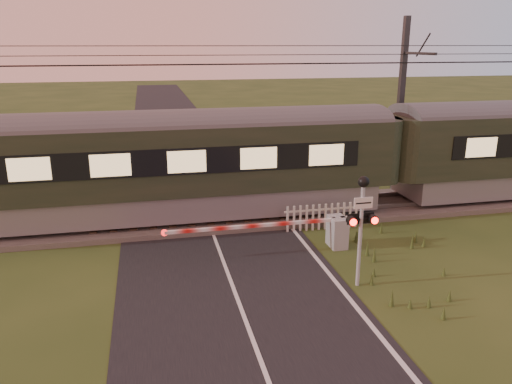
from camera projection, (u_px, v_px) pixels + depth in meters
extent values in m
plane|color=#283C17|center=(240.00, 307.00, 12.17)|extent=(160.00, 160.00, 0.00)
cube|color=black|center=(240.00, 307.00, 12.17)|extent=(6.00, 140.00, 0.02)
cube|color=#47423D|center=(207.00, 218.00, 18.24)|extent=(140.00, 3.40, 0.24)
cube|color=slate|center=(210.00, 219.00, 17.50)|extent=(140.00, 0.08, 0.14)
cube|color=slate|center=(205.00, 206.00, 18.85)|extent=(140.00, 0.08, 0.14)
cube|color=#2D2116|center=(207.00, 214.00, 18.20)|extent=(0.24, 2.20, 0.06)
cylinder|color=black|center=(204.00, 65.00, 16.40)|extent=(120.00, 0.02, 0.02)
cylinder|color=black|center=(202.00, 64.00, 16.96)|extent=(120.00, 0.02, 0.02)
cylinder|color=black|center=(202.00, 46.00, 16.51)|extent=(120.00, 0.02, 0.02)
cylinder|color=black|center=(202.00, 55.00, 16.60)|extent=(120.00, 0.02, 0.02)
cube|color=gray|center=(117.00, 204.00, 17.38)|extent=(18.53, 2.45, 0.92)
cube|color=black|center=(113.00, 159.00, 16.92)|extent=(19.31, 2.67, 2.30)
cylinder|color=#4C4C4F|center=(110.00, 126.00, 16.59)|extent=(19.31, 0.93, 0.93)
cube|color=#FFD893|center=(110.00, 165.00, 15.60)|extent=(16.60, 0.04, 0.72)
cube|color=gray|center=(337.00, 232.00, 15.68)|extent=(0.49, 0.75, 0.98)
cylinder|color=gray|center=(333.00, 232.00, 15.65)|extent=(0.11, 0.11, 0.98)
cube|color=gray|center=(352.00, 218.00, 15.66)|extent=(0.80, 0.14, 0.14)
cube|color=red|center=(252.00, 226.00, 14.99)|extent=(5.21, 0.10, 0.10)
cylinder|color=red|center=(164.00, 233.00, 14.46)|extent=(0.20, 0.04, 0.20)
cylinder|color=gray|center=(360.00, 237.00, 12.88)|extent=(0.10, 0.10, 2.73)
cube|color=white|center=(363.00, 203.00, 12.55)|extent=(0.50, 0.03, 0.29)
sphere|color=black|center=(364.00, 182.00, 12.46)|extent=(0.29, 0.29, 0.29)
cube|color=black|center=(361.00, 219.00, 12.74)|extent=(0.68, 0.05, 0.05)
cylinder|color=#FF140C|center=(353.00, 222.00, 12.51)|extent=(0.18, 0.02, 0.18)
cylinder|color=#FF140C|center=(375.00, 221.00, 12.63)|extent=(0.18, 0.02, 0.18)
cube|color=black|center=(360.00, 219.00, 12.79)|extent=(0.73, 0.02, 0.29)
cube|color=silver|center=(322.00, 221.00, 17.19)|extent=(2.70, 0.04, 0.06)
cube|color=silver|center=(322.00, 210.00, 17.07)|extent=(2.70, 0.04, 0.06)
cube|color=#2D2D30|center=(400.00, 106.00, 21.14)|extent=(0.23, 0.23, 7.26)
cube|color=#2D2D30|center=(419.00, 53.00, 19.45)|extent=(0.10, 2.40, 0.10)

